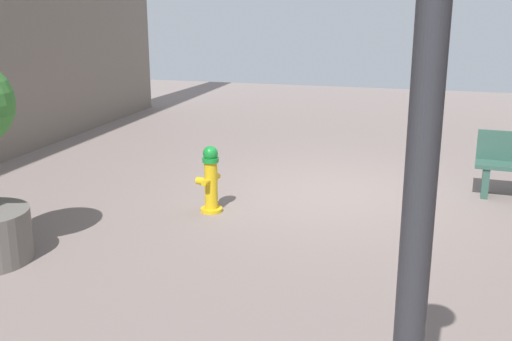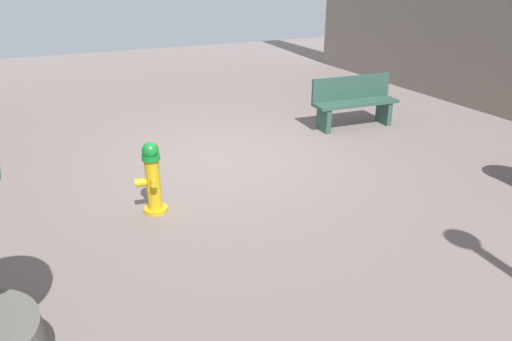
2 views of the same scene
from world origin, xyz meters
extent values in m
plane|color=gray|center=(0.00, 0.00, 0.00)|extent=(23.40, 23.40, 0.00)
cylinder|color=gold|center=(1.46, 1.27, 0.03)|extent=(0.30, 0.30, 0.05)
cylinder|color=gold|center=(1.46, 1.27, 0.38)|extent=(0.18, 0.18, 0.65)
cylinder|color=#198C33|center=(1.46, 1.27, 0.73)|extent=(0.22, 0.22, 0.06)
sphere|color=#198C33|center=(1.46, 1.27, 0.82)|extent=(0.20, 0.20, 0.20)
cylinder|color=gold|center=(1.49, 1.40, 0.45)|extent=(0.10, 0.14, 0.08)
cylinder|color=gold|center=(1.44, 1.14, 0.45)|extent=(0.10, 0.14, 0.08)
cylinder|color=gold|center=(1.61, 1.25, 0.41)|extent=(0.16, 0.13, 0.10)
cube|color=#33594C|center=(-3.51, -0.41, 0.23)|extent=(0.13, 0.40, 0.45)
cube|color=#33594C|center=(-2.18, -0.50, 0.23)|extent=(0.13, 0.40, 0.45)
cube|color=#33594C|center=(-2.84, -0.46, 0.48)|extent=(1.69, 0.56, 0.06)
cube|color=#33594C|center=(-2.86, -0.65, 0.73)|extent=(1.67, 0.18, 0.44)
camera|label=1|loc=(-1.30, 8.74, 2.80)|focal=43.02mm
camera|label=2|loc=(2.56, 6.51, 2.81)|focal=32.75mm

